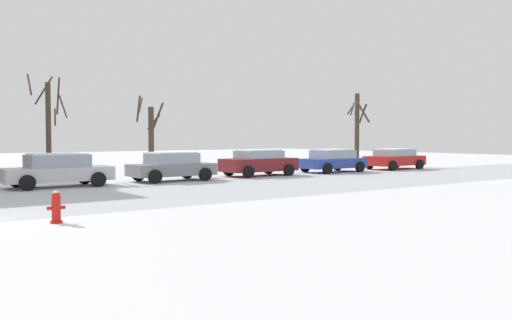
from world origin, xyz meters
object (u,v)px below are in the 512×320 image
parked_car_silver (58,170)px  parked_car_blue (333,160)px  fire_hydrant (56,207)px  parked_car_maroon (259,162)px  parked_car_gray (172,166)px  parked_car_red (395,158)px

parked_car_silver → parked_car_blue: 16.33m
fire_hydrant → parked_car_maroon: (13.72, 10.12, 0.33)m
parked_car_silver → parked_car_blue: parked_car_silver is taller
fire_hydrant → parked_car_silver: size_ratio=0.18×
parked_car_gray → fire_hydrant: bearing=-130.0°
parked_car_gray → parked_car_maroon: size_ratio=0.98×
parked_car_silver → parked_car_blue: bearing=0.6°
parked_car_red → parked_car_silver: bearing=179.9°
parked_car_red → fire_hydrant: bearing=-158.4°
fire_hydrant → parked_car_blue: size_ratio=0.20×
parked_car_silver → parked_car_maroon: parked_car_silver is taller
parked_car_maroon → parked_car_red: (10.89, -0.36, -0.04)m
fire_hydrant → parked_car_silver: bearing=73.9°
parked_car_gray → parked_car_blue: parked_car_gray is taller
parked_car_blue → parked_car_silver: bearing=-179.4°
parked_car_blue → parked_car_red: bearing=-2.2°
parked_car_silver → parked_car_blue: (16.33, 0.17, -0.02)m
parked_car_maroon → parked_car_red: parked_car_maroon is taller
parked_car_gray → parked_car_maroon: (5.44, 0.26, 0.02)m
parked_car_silver → parked_car_gray: 5.44m
fire_hydrant → parked_car_red: 26.48m
parked_car_silver → parked_car_red: parked_car_silver is taller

